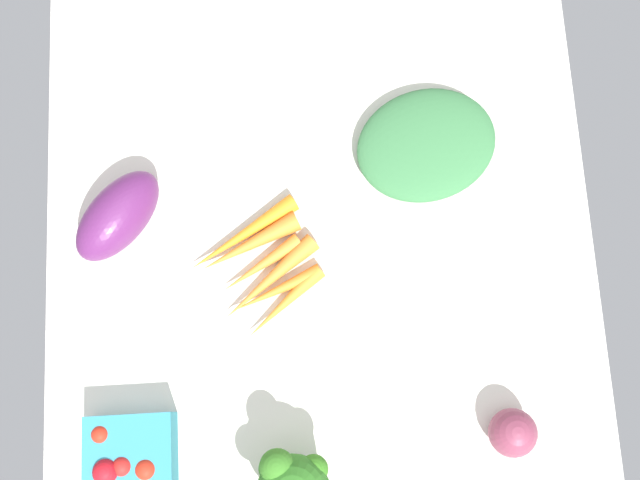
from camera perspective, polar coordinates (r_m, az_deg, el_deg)
name	(u,v)px	position (r cm, az deg, el deg)	size (l,w,h in cm)	color
tablecloth	(320,245)	(112.54, 0.00, -0.32)	(104.00, 76.00, 2.00)	silver
eggplant	(118,216)	(111.91, -14.18, 1.68)	(14.63, 7.66, 7.66)	#612561
carrot_bunch	(261,265)	(109.98, -4.21, -1.78)	(20.34, 19.04, 2.87)	orange
leafy_greens_clump	(426,145)	(114.05, 7.57, 6.73)	(16.32, 19.95, 4.45)	#397643
red_onion_center	(513,433)	(108.87, 13.54, -13.18)	(6.30, 6.30, 6.30)	#83374E
berry_basket	(130,460)	(109.19, -13.38, -14.95)	(11.24, 11.24, 6.49)	teal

